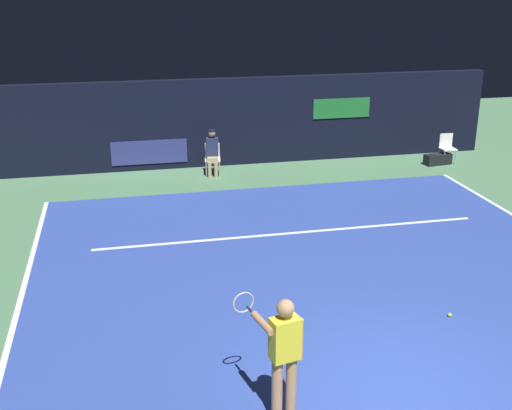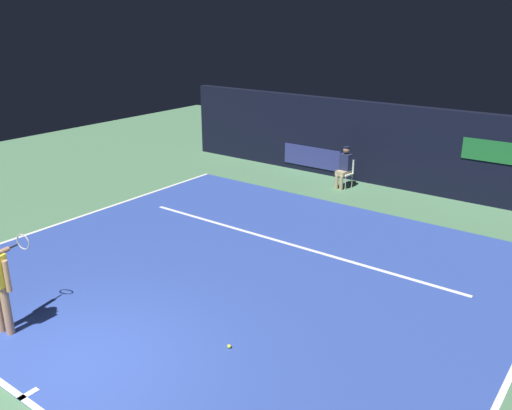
# 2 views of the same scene
# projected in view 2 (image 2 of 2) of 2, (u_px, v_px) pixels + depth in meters

# --- Properties ---
(ground_plane) EXTENTS (32.08, 32.08, 0.00)m
(ground_plane) POSITION_uv_depth(u_px,v_px,m) (241.00, 271.00, 11.45)
(ground_plane) COLOR #4C7A56
(court_surface) EXTENTS (11.07, 10.19, 0.01)m
(court_surface) POSITION_uv_depth(u_px,v_px,m) (241.00, 271.00, 11.44)
(court_surface) COLOR #2D479E
(court_surface) RESTS_ON ground
(line_baseline) EXTENTS (11.07, 0.10, 0.01)m
(line_baseline) POSITION_uv_depth(u_px,v_px,m) (22.00, 398.00, 7.63)
(line_baseline) COLOR white
(line_baseline) RESTS_ON court_surface
(line_sideline_right) EXTENTS (0.10, 10.19, 0.01)m
(line_sideline_right) POSITION_uv_depth(u_px,v_px,m) (82.00, 216.00, 14.53)
(line_sideline_right) COLOR white
(line_sideline_right) RESTS_ON court_surface
(line_service) EXTENTS (8.63, 0.10, 0.01)m
(line_service) POSITION_uv_depth(u_px,v_px,m) (287.00, 243.00, 12.79)
(line_service) COLOR white
(line_service) RESTS_ON court_surface
(line_centre_mark) EXTENTS (0.10, 0.30, 0.01)m
(line_centre_mark) POSITION_uv_depth(u_px,v_px,m) (28.00, 394.00, 7.70)
(line_centre_mark) COLOR white
(line_centre_mark) RESTS_ON court_surface
(back_wall) EXTENTS (15.66, 0.33, 2.60)m
(back_wall) POSITION_uv_depth(u_px,v_px,m) (390.00, 146.00, 16.76)
(back_wall) COLOR black
(back_wall) RESTS_ON ground
(line_judge_on_chair) EXTENTS (0.49, 0.57, 1.32)m
(line_judge_on_chair) POSITION_uv_depth(u_px,v_px,m) (344.00, 167.00, 16.74)
(line_judge_on_chair) COLOR white
(line_judge_on_chair) RESTS_ON ground
(tennis_ball) EXTENTS (0.07, 0.07, 0.07)m
(tennis_ball) POSITION_uv_depth(u_px,v_px,m) (229.00, 346.00, 8.76)
(tennis_ball) COLOR #CCE033
(tennis_ball) RESTS_ON court_surface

